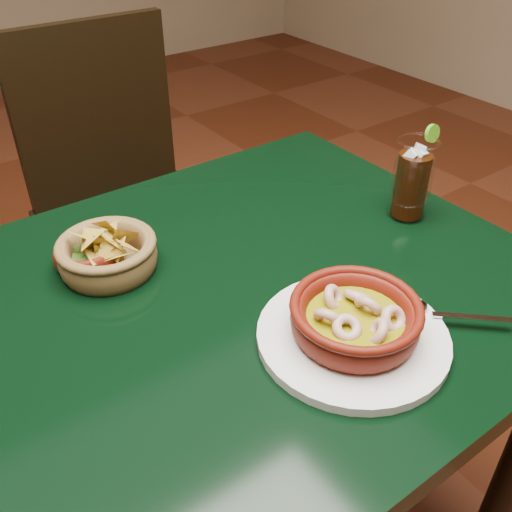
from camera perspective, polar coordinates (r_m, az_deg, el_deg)
dining_table at (r=0.92m, az=-7.95°, el=-10.53°), size 1.20×0.80×0.75m
dining_chair at (r=1.59m, az=-12.86°, el=5.54°), size 0.45×0.45×0.97m
shrimp_plate at (r=0.79m, az=9.84°, el=-6.62°), size 0.33×0.27×0.08m
chip_basket at (r=0.94m, az=-14.63°, el=0.18°), size 0.19×0.19×0.11m
guacamole_ramekin at (r=0.97m, az=-16.59°, el=0.14°), size 0.12×0.12×0.04m
cola_drink at (r=1.07m, az=15.33°, el=7.34°), size 0.15×0.15×0.17m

